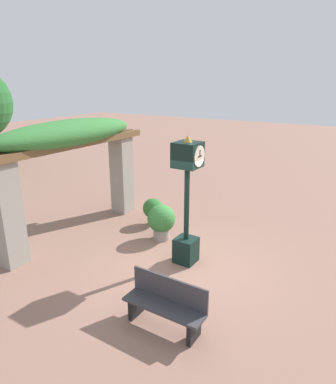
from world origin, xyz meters
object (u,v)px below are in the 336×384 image
pedestal_clock (187,199)px  park_bench (165,304)px  potted_plant_near_left (153,210)px  potted_plant_near_right (161,220)px

pedestal_clock → park_bench: bearing=-159.7°
pedestal_clock → potted_plant_near_left: size_ratio=3.75×
potted_plant_near_left → potted_plant_near_right: (-0.71, -0.77, 0.08)m
potted_plant_near_left → potted_plant_near_right: bearing=-132.9°
potted_plant_near_left → park_bench: size_ratio=0.54×
potted_plant_near_right → park_bench: 3.48m
pedestal_clock → park_bench: pedestal_clock is taller
potted_plant_near_right → park_bench: potted_plant_near_right is taller
potted_plant_near_left → park_bench: park_bench is taller
pedestal_clock → potted_plant_near_right: bearing=58.2°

